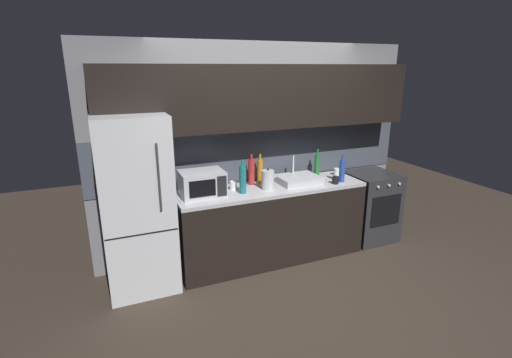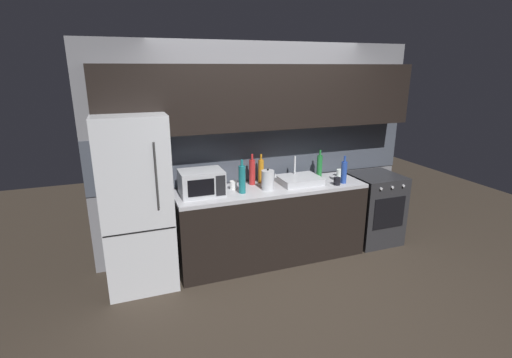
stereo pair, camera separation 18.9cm
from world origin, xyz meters
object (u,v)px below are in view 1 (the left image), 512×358
(refrigerator, at_px, (137,205))
(mug_white, at_px, (233,185))
(wine_bottle_amber, at_px, (260,171))
(mug_clear, at_px, (337,172))
(kettle, at_px, (268,180))
(wine_bottle_green, at_px, (317,165))
(wine_bottle_blue, at_px, (342,171))
(wine_bottle_teal, at_px, (243,179))
(oven_range, at_px, (370,206))
(mug_dark, at_px, (335,180))
(microwave, at_px, (202,183))
(wine_bottle_red, at_px, (251,172))

(refrigerator, xyz_separation_m, mug_white, (1.05, 0.08, 0.05))
(wine_bottle_amber, distance_m, mug_clear, 1.03)
(kettle, xyz_separation_m, wine_bottle_green, (0.78, 0.23, 0.03))
(wine_bottle_blue, xyz_separation_m, wine_bottle_amber, (-0.91, 0.35, 0.01))
(wine_bottle_amber, bearing_deg, mug_white, -161.46)
(kettle, relative_size, wine_bottle_teal, 0.65)
(oven_range, bearing_deg, kettle, -178.15)
(wine_bottle_green, bearing_deg, wine_bottle_amber, 178.01)
(wine_bottle_blue, distance_m, mug_dark, 0.15)
(microwave, height_order, mug_white, microwave)
(refrigerator, distance_m, oven_range, 2.97)
(oven_range, bearing_deg, mug_white, 177.56)
(oven_range, distance_m, microwave, 2.33)
(wine_bottle_red, bearing_deg, refrigerator, -172.29)
(wine_bottle_blue, bearing_deg, mug_white, 170.08)
(wine_bottle_green, relative_size, wine_bottle_amber, 0.99)
(wine_bottle_blue, bearing_deg, kettle, 174.05)
(oven_range, xyz_separation_m, kettle, (-1.51, -0.05, 0.56))
(wine_bottle_red, relative_size, wine_bottle_teal, 0.97)
(oven_range, distance_m, mug_white, 1.95)
(refrigerator, distance_m, mug_white, 1.06)
(wine_bottle_amber, distance_m, wine_bottle_teal, 0.43)
(mug_dark, height_order, mug_clear, mug_dark)
(mug_white, height_order, mug_clear, mug_white)
(oven_range, distance_m, mug_clear, 0.70)
(wine_bottle_red, bearing_deg, oven_range, -6.30)
(wine_bottle_red, distance_m, mug_white, 0.30)
(wine_bottle_teal, height_order, mug_white, wine_bottle_teal)
(wine_bottle_green, xyz_separation_m, mug_white, (-1.15, -0.10, -0.10))
(wine_bottle_red, height_order, wine_bottle_blue, wine_bottle_red)
(wine_bottle_amber, distance_m, mug_dark, 0.89)
(microwave, xyz_separation_m, wine_bottle_red, (0.63, 0.16, 0.02))
(microwave, bearing_deg, wine_bottle_amber, 14.07)
(kettle, relative_size, wine_bottle_green, 0.70)
(wine_bottle_amber, bearing_deg, wine_bottle_teal, -139.23)
(wine_bottle_blue, bearing_deg, wine_bottle_teal, 176.70)
(wine_bottle_blue, relative_size, mug_dark, 3.64)
(refrigerator, relative_size, wine_bottle_blue, 5.48)
(refrigerator, height_order, wine_bottle_red, refrigerator)
(wine_bottle_red, height_order, mug_white, wine_bottle_red)
(mug_white, bearing_deg, oven_range, -2.44)
(wine_bottle_teal, bearing_deg, wine_bottle_red, 50.79)
(microwave, bearing_deg, mug_clear, 3.27)
(microwave, height_order, wine_bottle_green, wine_bottle_green)
(kettle, distance_m, wine_bottle_blue, 0.93)
(wine_bottle_teal, distance_m, mug_dark, 1.14)
(wine_bottle_red, distance_m, mug_dark, 0.99)
(refrigerator, height_order, wine_bottle_green, refrigerator)
(mug_white, xyz_separation_m, mug_clear, (1.41, 0.04, -0.00))
(wine_bottle_green, xyz_separation_m, wine_bottle_amber, (-0.77, 0.03, 0.00))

